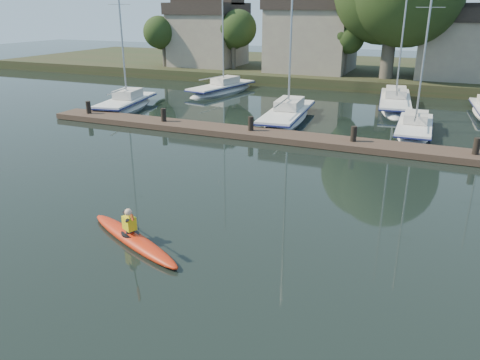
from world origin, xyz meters
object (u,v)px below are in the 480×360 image
at_px(sailboat_6, 394,109).
at_px(sailboat_2, 287,123).
at_px(dock, 300,138).
at_px(sailboat_5, 222,94).
at_px(kayak, 133,237).
at_px(sailboat_0, 127,110).
at_px(sailboat_3, 413,136).

bearing_deg(sailboat_6, sailboat_2, -134.54).
distance_m(sailboat_2, sailboat_6, 10.02).
height_order(dock, sailboat_5, sailboat_5).
bearing_deg(kayak, dock, 108.30).
bearing_deg(sailboat_0, dock, -26.20).
bearing_deg(sailboat_3, kayak, -113.00).
bearing_deg(sailboat_0, sailboat_6, 14.38).
distance_m(sailboat_3, sailboat_5, 19.39).
bearing_deg(sailboat_3, sailboat_6, 102.29).
xyz_separation_m(kayak, sailboat_0, (-13.48, 18.00, -0.41)).
bearing_deg(sailboat_2, kayak, -91.89).
distance_m(kayak, sailboat_2, 18.98).
distance_m(sailboat_0, sailboat_2, 12.60).
distance_m(sailboat_2, sailboat_3, 8.23).
xyz_separation_m(dock, sailboat_5, (-11.42, 13.66, -0.40)).
relative_size(sailboat_3, sailboat_5, 0.80).
bearing_deg(sailboat_5, sailboat_2, -32.45).
relative_size(kayak, sailboat_0, 0.37).
bearing_deg(dock, sailboat_6, 73.63).
height_order(sailboat_0, sailboat_6, sailboat_6).
distance_m(dock, sailboat_0, 15.53).
bearing_deg(sailboat_2, sailboat_0, 179.73).
bearing_deg(sailboat_6, kayak, -107.42).
bearing_deg(sailboat_5, sailboat_3, -16.15).
bearing_deg(sailboat_5, sailboat_0, -99.33).
bearing_deg(sailboat_5, sailboat_6, 8.44).
height_order(kayak, sailboat_3, sailboat_3).
distance_m(dock, sailboat_5, 17.81).
height_order(dock, sailboat_3, sailboat_3).
height_order(kayak, sailboat_2, sailboat_2).
height_order(kayak, dock, kayak).
distance_m(sailboat_5, sailboat_6, 15.24).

